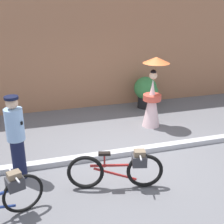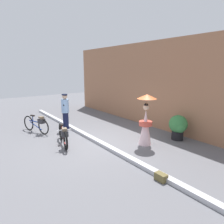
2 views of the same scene
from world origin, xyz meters
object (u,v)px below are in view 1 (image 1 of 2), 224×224
Objects in this scene: bicycle_far_side at (120,169)px; potted_plant_by_door at (146,91)px; person_with_parasol at (153,94)px; person_officer at (16,136)px.

potted_plant_by_door reaches higher than bicycle_far_side.
potted_plant_by_door is at bearing 61.31° from bicycle_far_side.
bicycle_far_side is at bearing -118.69° from potted_plant_by_door.
person_with_parasol reaches higher than bicycle_far_side.
potted_plant_by_door is (2.15, 3.93, 0.17)m from bicycle_far_side.
potted_plant_by_door is at bearing 73.65° from person_with_parasol.
person_officer is 1.67× the size of potted_plant_by_door.
bicycle_far_side is 0.91× the size of person_with_parasol.
bicycle_far_side is at bearing -26.33° from person_officer.
person_officer is (-1.77, 0.88, 0.50)m from bicycle_far_side.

